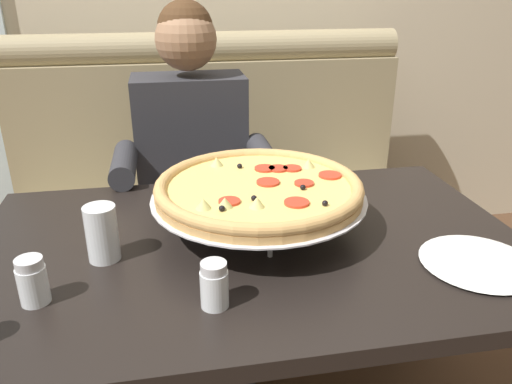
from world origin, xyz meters
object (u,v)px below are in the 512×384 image
object	(u,v)px
booth_bench	(217,213)
dining_table	(252,272)
drinking_glass	(102,237)
plate_near_left	(479,260)
diner_main	(194,168)
shaker_oregano	(33,284)
shaker_pepper_flakes	(214,288)
pizza	(259,189)

from	to	relation	value
booth_bench	dining_table	xyz separation A→B (m)	(0.00, -0.89, 0.26)
dining_table	drinking_glass	xyz separation A→B (m)	(-0.35, -0.02, 0.14)
booth_bench	plate_near_left	world-z (taller)	booth_bench
diner_main	shaker_oregano	size ratio (longest dim) A/B	12.98
booth_bench	drinking_glass	size ratio (longest dim) A/B	12.99
booth_bench	shaker_pepper_flakes	xyz separation A→B (m)	(-0.12, -1.14, 0.38)
shaker_pepper_flakes	pizza	bearing A→B (deg)	64.58
dining_table	shaker_oregano	distance (m)	0.51
plate_near_left	shaker_oregano	bearing A→B (deg)	178.15
shaker_oregano	shaker_pepper_flakes	world-z (taller)	shaker_oregano
shaker_pepper_flakes	dining_table	bearing A→B (deg)	64.39
booth_bench	shaker_oregano	bearing A→B (deg)	-113.76
booth_bench	shaker_oregano	xyz separation A→B (m)	(-0.47, -1.06, 0.38)
booth_bench	dining_table	size ratio (longest dim) A/B	1.27
dining_table	pizza	xyz separation A→B (m)	(0.03, 0.06, 0.20)
drinking_glass	shaker_oregano	bearing A→B (deg)	-128.93
dining_table	shaker_pepper_flakes	world-z (taller)	shaker_pepper_flakes
plate_near_left	drinking_glass	xyz separation A→B (m)	(-0.83, 0.18, 0.05)
booth_bench	diner_main	xyz separation A→B (m)	(-0.10, -0.27, 0.31)
dining_table	plate_near_left	bearing A→B (deg)	-22.48
booth_bench	plate_near_left	xyz separation A→B (m)	(0.48, -1.09, 0.35)
shaker_pepper_flakes	drinking_glass	bearing A→B (deg)	135.58
dining_table	shaker_pepper_flakes	xyz separation A→B (m)	(-0.12, -0.25, 0.13)
drinking_glass	plate_near_left	bearing A→B (deg)	-12.16
plate_near_left	drinking_glass	size ratio (longest dim) A/B	1.98
shaker_pepper_flakes	drinking_glass	size ratio (longest dim) A/B	0.74
diner_main	drinking_glass	bearing A→B (deg)	-110.88
diner_main	shaker_oregano	xyz separation A→B (m)	(-0.37, -0.79, 0.07)
dining_table	plate_near_left	distance (m)	0.53
booth_bench	pizza	xyz separation A→B (m)	(0.03, -0.83, 0.45)
dining_table	shaker_oregano	bearing A→B (deg)	-160.10
booth_bench	dining_table	bearing A→B (deg)	-90.00
plate_near_left	booth_bench	bearing A→B (deg)	113.85
plate_near_left	pizza	bearing A→B (deg)	150.10
booth_bench	shaker_pepper_flakes	size ratio (longest dim) A/B	17.67
dining_table	booth_bench	bearing A→B (deg)	90.00
shaker_pepper_flakes	diner_main	bearing A→B (deg)	88.89
diner_main	drinking_glass	distance (m)	0.70
dining_table	shaker_pepper_flakes	bearing A→B (deg)	-115.61
booth_bench	drinking_glass	world-z (taller)	booth_bench
shaker_oregano	shaker_pepper_flakes	size ratio (longest dim) A/B	1.02
dining_table	shaker_oregano	world-z (taller)	shaker_oregano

